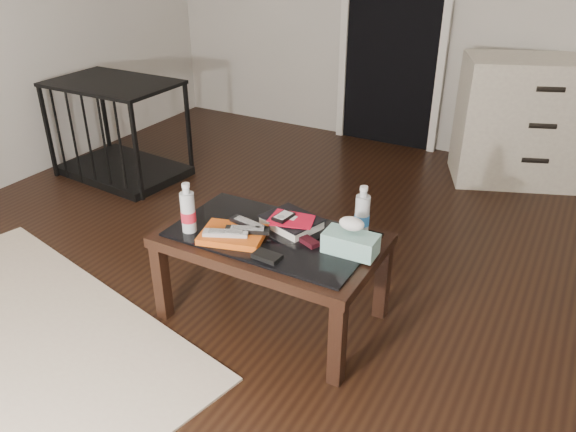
% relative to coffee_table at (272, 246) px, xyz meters
% --- Properties ---
extents(ground, '(5.00, 5.00, 0.00)m').
position_rel_coffee_table_xyz_m(ground, '(0.02, 0.13, -0.40)').
color(ground, black).
rests_on(ground, ground).
extents(doorway, '(0.90, 0.08, 2.07)m').
position_rel_coffee_table_xyz_m(doorway, '(-0.38, 2.60, 0.63)').
color(doorway, black).
rests_on(doorway, ground).
extents(coffee_table, '(1.00, 0.60, 0.46)m').
position_rel_coffee_table_xyz_m(coffee_table, '(0.00, 0.00, 0.00)').
color(coffee_table, black).
rests_on(coffee_table, ground).
extents(dresser, '(1.30, 0.90, 0.90)m').
position_rel_coffee_table_xyz_m(dresser, '(0.89, 2.36, 0.05)').
color(dresser, beige).
rests_on(dresser, ground).
extents(pet_crate, '(0.95, 0.68, 0.71)m').
position_rel_coffee_table_xyz_m(pet_crate, '(-1.88, 0.96, -0.17)').
color(pet_crate, black).
rests_on(pet_crate, ground).
extents(magazines, '(0.33, 0.28, 0.03)m').
position_rel_coffee_table_xyz_m(magazines, '(-0.13, -0.12, 0.08)').
color(magazines, '#CB5113').
rests_on(magazines, coffee_table).
extents(remote_silver, '(0.20, 0.13, 0.02)m').
position_rel_coffee_table_xyz_m(remote_silver, '(-0.14, -0.16, 0.11)').
color(remote_silver, '#ADACB1').
rests_on(remote_silver, magazines).
extents(remote_black_front, '(0.20, 0.12, 0.02)m').
position_rel_coffee_table_xyz_m(remote_black_front, '(-0.08, -0.08, 0.11)').
color(remote_black_front, black).
rests_on(remote_black_front, magazines).
extents(remote_black_back, '(0.21, 0.08, 0.02)m').
position_rel_coffee_table_xyz_m(remote_black_back, '(-0.10, -0.03, 0.11)').
color(remote_black_back, black).
rests_on(remote_black_back, magazines).
extents(textbook, '(0.30, 0.26, 0.05)m').
position_rel_coffee_table_xyz_m(textbook, '(0.05, 0.10, 0.09)').
color(textbook, black).
rests_on(textbook, coffee_table).
extents(dvd_mailers, '(0.21, 0.16, 0.01)m').
position_rel_coffee_table_xyz_m(dvd_mailers, '(0.05, 0.09, 0.11)').
color(dvd_mailers, red).
rests_on(dvd_mailers, textbook).
extents(ipod, '(0.08, 0.11, 0.02)m').
position_rel_coffee_table_xyz_m(ipod, '(0.02, 0.07, 0.12)').
color(ipod, black).
rests_on(ipod, dvd_mailers).
extents(flip_phone, '(0.10, 0.08, 0.02)m').
position_rel_coffee_table_xyz_m(flip_phone, '(0.19, 0.00, 0.08)').
color(flip_phone, black).
rests_on(flip_phone, coffee_table).
extents(wallet, '(0.12, 0.08, 0.02)m').
position_rel_coffee_table_xyz_m(wallet, '(0.09, -0.19, 0.07)').
color(wallet, black).
rests_on(wallet, coffee_table).
extents(water_bottle_left, '(0.07, 0.07, 0.24)m').
position_rel_coffee_table_xyz_m(water_bottle_left, '(-0.34, -0.16, 0.18)').
color(water_bottle_left, silver).
rests_on(water_bottle_left, coffee_table).
extents(water_bottle_right, '(0.08, 0.08, 0.24)m').
position_rel_coffee_table_xyz_m(water_bottle_right, '(0.36, 0.19, 0.18)').
color(water_bottle_right, silver).
rests_on(water_bottle_right, coffee_table).
extents(tissue_box, '(0.23, 0.13, 0.09)m').
position_rel_coffee_table_xyz_m(tissue_box, '(0.38, 0.02, 0.11)').
color(tissue_box, teal).
rests_on(tissue_box, coffee_table).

